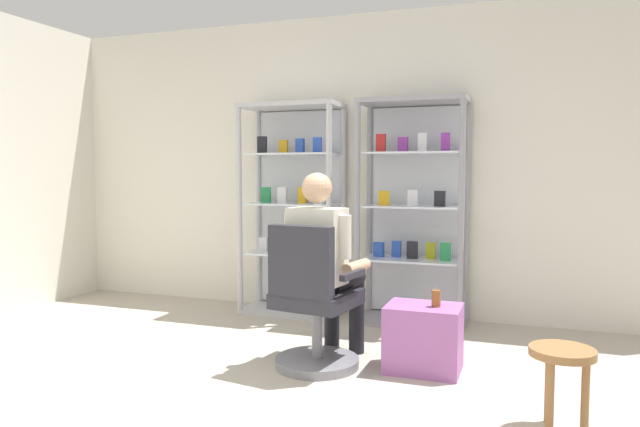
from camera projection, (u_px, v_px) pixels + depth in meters
The scene contains 8 objects.
back_wall at pixel (359, 165), 5.40m from camera, with size 6.00×0.10×2.70m, color silver.
display_cabinet_left at pixel (294, 208), 5.39m from camera, with size 0.90×0.45×1.90m.
display_cabinet_right at pixel (414, 211), 5.02m from camera, with size 0.90×0.45×1.90m.
office_chair at pixel (313, 310), 3.85m from camera, with size 0.60×0.56×0.96m.
seated_shopkeeper at pixel (325, 258), 3.97m from camera, with size 0.53×0.60×1.29m.
storage_crate at pixel (423, 338), 3.83m from camera, with size 0.48×0.36×0.43m, color #9E599E.
tea_glass at pixel (436, 298), 3.78m from camera, with size 0.06×0.06×0.11m, color brown.
wooden_stool at pixel (562, 365), 2.92m from camera, with size 0.32×0.32×0.43m.
Camera 1 is at (1.49, -2.22, 1.30)m, focal length 33.11 mm.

